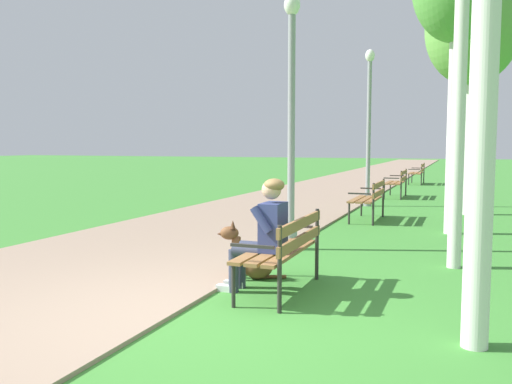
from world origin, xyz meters
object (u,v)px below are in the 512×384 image
dog_brown (249,258)px  birch_tree_fourth (473,30)px  park_bench_mid (370,197)px  park_bench_near (284,246)px  park_bench_far (398,181)px  lamp_post_near (291,119)px  park_bench_furthest (418,172)px  lamp_post_mid (369,126)px  person_seated_on_near_bench (264,231)px

dog_brown → birch_tree_fourth: bearing=71.6°
park_bench_mid → dog_brown: (-0.52, -5.52, -0.25)m
park_bench_near → park_bench_far: (-0.09, 11.23, 0.00)m
lamp_post_near → park_bench_mid: bearing=80.2°
park_bench_furthest → park_bench_far: bearing=-91.3°
park_bench_mid → park_bench_furthest: (0.10, 11.29, 0.00)m
park_bench_near → dog_brown: bearing=144.6°
park_bench_near → lamp_post_near: size_ratio=0.39×
park_bench_near → birch_tree_fourth: size_ratio=0.27×
park_bench_near → lamp_post_mid: size_ratio=0.37×
park_bench_near → birch_tree_fourth: birch_tree_fourth is taller
park_bench_furthest → dog_brown: bearing=-92.1°
park_bench_mid → person_seated_on_near_bench: size_ratio=1.20×
dog_brown → lamp_post_mid: lamp_post_mid is taller
park_bench_furthest → person_seated_on_near_bench: size_ratio=1.20×
birch_tree_fourth → park_bench_near: bearing=-103.6°
park_bench_far → park_bench_furthest: 5.99m
park_bench_far → lamp_post_near: 9.02m
park_bench_mid → lamp_post_near: 3.92m
lamp_post_mid → park_bench_near: bearing=-86.3°
park_bench_near → person_seated_on_near_bench: person_seated_on_near_bench is taller
birch_tree_fourth → park_bench_far: bearing=119.1°
lamp_post_near → park_bench_near: bearing=-74.1°
park_bench_near → birch_tree_fourth: 8.74m
park_bench_near → person_seated_on_near_bench: (-0.21, -0.09, 0.17)m
birch_tree_fourth → dog_brown: bearing=-108.4°
lamp_post_near → lamp_post_mid: lamp_post_mid is taller
park_bench_furthest → birch_tree_fourth: birch_tree_fourth is taller
dog_brown → person_seated_on_near_bench: bearing=-53.4°
park_bench_near → lamp_post_mid: bearing=93.7°
person_seated_on_near_bench → park_bench_far: bearing=89.4°
park_bench_mid → person_seated_on_near_bench: 6.02m
dog_brown → lamp_post_near: bearing=92.8°
park_bench_mid → dog_brown: size_ratio=1.90×
park_bench_far → birch_tree_fourth: 5.43m
park_bench_near → birch_tree_fourth: (1.86, 7.72, 3.66)m
birch_tree_fourth → park_bench_mid: bearing=-136.9°
park_bench_furthest → lamp_post_near: size_ratio=0.39×
park_bench_furthest → dog_brown: (-0.62, -16.81, -0.25)m
park_bench_mid → park_bench_far: size_ratio=1.00×
park_bench_mid → birch_tree_fourth: bearing=43.1°
park_bench_furthest → lamp_post_mid: bearing=-94.0°
person_seated_on_near_bench → lamp_post_mid: size_ratio=0.31×
park_bench_mid → lamp_post_near: bearing=-99.8°
park_bench_far → birch_tree_fourth: (1.95, -3.51, 3.66)m
park_bench_near → lamp_post_near: (-0.67, 2.34, 1.48)m
park_bench_far → lamp_post_mid: size_ratio=0.37×
park_bench_near → dog_brown: park_bench_near is taller
park_bench_far → dog_brown: size_ratio=1.90×
park_bench_near → park_bench_mid: 5.93m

